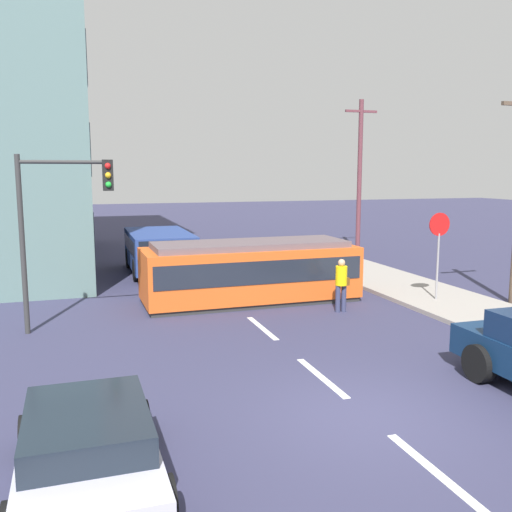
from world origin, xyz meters
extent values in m
plane|color=#333350|center=(0.00, 10.00, 0.00)|extent=(120.00, 120.00, 0.00)
cube|color=#9A948D|center=(6.80, 6.00, 0.07)|extent=(3.20, 36.00, 0.14)
cube|color=silver|center=(0.00, -2.00, 0.01)|extent=(0.16, 2.40, 0.01)
cube|color=silver|center=(0.00, 2.00, 0.01)|extent=(0.16, 2.40, 0.01)
cube|color=silver|center=(0.00, 6.00, 0.01)|extent=(0.16, 2.40, 0.01)
cube|color=silver|center=(0.00, 15.26, 0.01)|extent=(0.16, 2.40, 0.01)
cube|color=silver|center=(0.00, 21.26, 0.01)|extent=(0.16, 2.40, 0.01)
cube|color=#2D3847|center=(-4.24, 20.29, 1.92)|extent=(0.06, 14.89, 1.92)
cube|color=#2D3847|center=(-4.24, 20.29, 5.12)|extent=(0.06, 14.89, 1.92)
cube|color=#2D3847|center=(-4.24, 20.29, 8.32)|extent=(0.06, 14.89, 1.92)
cube|color=#2D3847|center=(-4.24, 20.29, 11.52)|extent=(0.06, 14.89, 1.92)
cube|color=#DB561D|center=(0.67, 9.26, 0.99)|extent=(7.18, 2.58, 1.69)
cube|color=#2D2D2D|center=(0.67, 9.26, 0.07)|extent=(7.04, 2.46, 0.15)
cube|color=#5E4F54|center=(0.67, 9.26, 1.94)|extent=(6.46, 2.20, 0.20)
cube|color=#1E232D|center=(0.67, 9.26, 1.20)|extent=(6.90, 2.62, 0.74)
cube|color=navy|center=(-1.47, 15.63, 1.04)|extent=(2.52, 5.16, 1.48)
cube|color=black|center=(-1.48, 13.11, 1.26)|extent=(2.25, 0.13, 0.89)
cube|color=black|center=(-1.47, 15.63, 1.31)|extent=(2.56, 4.39, 0.59)
cylinder|color=black|center=(-1.48, 13.98, 0.45)|extent=(2.55, 0.91, 0.90)
cylinder|color=black|center=(-1.46, 17.28, 0.45)|extent=(2.55, 0.91, 0.90)
cylinder|color=#333757|center=(2.83, 7.01, 0.42)|extent=(0.16, 0.16, 0.85)
cylinder|color=#333757|center=(3.03, 7.01, 0.42)|extent=(0.16, 0.16, 0.85)
cylinder|color=yellow|center=(2.93, 7.01, 1.15)|extent=(0.36, 0.36, 0.60)
sphere|color=tan|center=(2.93, 7.01, 1.56)|extent=(0.22, 0.22, 0.22)
cube|color=brown|center=(3.15, 7.06, 0.95)|extent=(0.11, 0.20, 0.24)
cylinder|color=black|center=(3.02, 0.77, 0.40)|extent=(0.29, 0.80, 0.80)
cube|color=silver|center=(-4.82, -0.84, 0.52)|extent=(1.77, 4.03, 0.55)
cube|color=black|center=(-4.82, -0.99, 0.99)|extent=(1.62, 2.22, 0.40)
cylinder|color=black|center=(-5.70, 0.36, 0.32)|extent=(0.22, 0.64, 0.64)
cylinder|color=black|center=(-3.96, 0.37, 0.32)|extent=(0.22, 0.64, 0.64)
cylinder|color=black|center=(-3.94, -2.04, 0.32)|extent=(0.22, 0.64, 0.64)
cylinder|color=gray|center=(6.47, 7.09, 1.24)|extent=(0.07, 0.07, 2.20)
cylinder|color=red|center=(6.47, 7.09, 2.64)|extent=(0.76, 0.04, 0.76)
cylinder|color=#333333|center=(-6.22, 7.46, 2.40)|extent=(0.14, 0.14, 4.80)
cylinder|color=#333333|center=(-5.08, 7.46, 4.60)|extent=(2.26, 0.10, 0.10)
cube|color=black|center=(-3.95, 7.46, 4.25)|extent=(0.28, 0.24, 0.84)
sphere|color=red|center=(-3.95, 7.33, 4.50)|extent=(0.16, 0.16, 0.16)
sphere|color=gold|center=(-3.95, 7.33, 4.25)|extent=(0.16, 0.16, 0.16)
sphere|color=green|center=(-3.95, 7.33, 4.00)|extent=(0.16, 0.16, 0.16)
cylinder|color=brown|center=(9.54, 18.35, 4.02)|extent=(0.24, 0.24, 8.05)
cube|color=brown|center=(9.54, 18.35, 7.45)|extent=(1.80, 0.12, 0.12)
camera|label=1|loc=(-4.83, -8.47, 4.35)|focal=39.40mm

